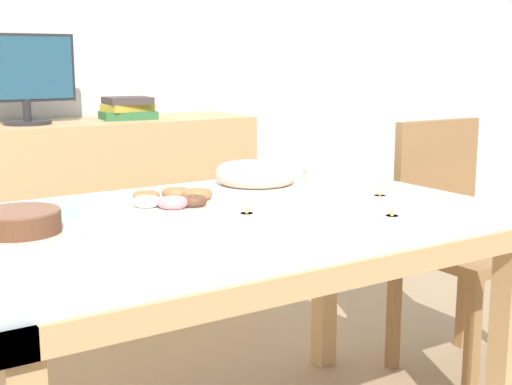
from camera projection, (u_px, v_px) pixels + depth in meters
wall_back at (31, 28)px, 3.26m from camera, size 8.00×0.10×2.60m
dining_table at (228, 245)px, 1.95m from camera, size 1.47×0.95×0.76m
chair at (456, 235)px, 2.64m from camera, size 0.43×0.43×0.94m
sideboard at (62, 223)px, 3.17m from camera, size 1.79×0.44×0.89m
computer_monitor at (25, 79)px, 2.99m from camera, size 0.42×0.20×0.38m
book_stack at (128, 109)px, 3.26m from camera, size 0.26×0.20×0.10m
cake_chocolate_round at (20, 226)px, 1.64m from camera, size 0.29×0.29×0.07m
cake_golden_bundt at (256, 176)px, 2.28m from camera, size 0.29×0.29×0.08m
pastry_platter at (174, 202)px, 1.98m from camera, size 0.34×0.34×0.04m
plate_stack at (334, 174)px, 2.42m from camera, size 0.21×0.21×0.04m
tealight_centre at (392, 218)px, 1.81m from camera, size 0.04×0.04×0.04m
tealight_near_cakes at (380, 197)px, 2.07m from camera, size 0.04×0.04×0.04m
tealight_near_front at (247, 215)px, 1.83m from camera, size 0.04×0.04×0.04m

